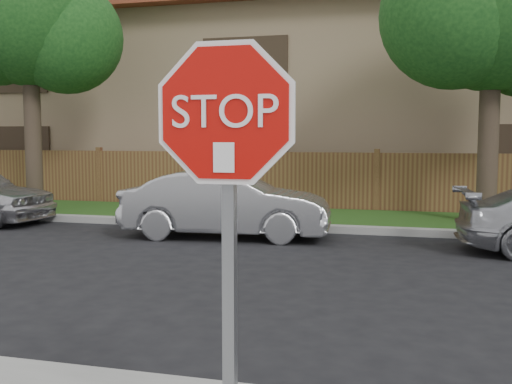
# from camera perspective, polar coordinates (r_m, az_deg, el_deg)

# --- Properties ---
(far_curb) EXTENTS (70.00, 0.30, 0.15)m
(far_curb) POSITION_cam_1_polar(r_m,az_deg,el_deg) (12.70, 10.44, -3.60)
(far_curb) COLOR gray
(far_curb) RESTS_ON ground
(grass_strip) EXTENTS (70.00, 3.00, 0.12)m
(grass_strip) POSITION_cam_1_polar(r_m,az_deg,el_deg) (14.33, 10.96, -2.65)
(grass_strip) COLOR #1E4714
(grass_strip) RESTS_ON ground
(fence) EXTENTS (70.00, 0.12, 1.60)m
(fence) POSITION_cam_1_polar(r_m,az_deg,el_deg) (15.84, 11.41, 0.79)
(fence) COLOR brown
(fence) RESTS_ON ground
(apartment_building) EXTENTS (35.20, 9.20, 7.20)m
(apartment_building) POSITION_cam_1_polar(r_m,az_deg,el_deg) (21.44, 12.48, 9.24)
(apartment_building) COLOR #937A5B
(apartment_building) RESTS_ON ground
(tree_left) EXTENTS (4.80, 3.90, 7.78)m
(tree_left) POSITION_cam_1_polar(r_m,az_deg,el_deg) (17.41, -21.03, 15.57)
(tree_left) COLOR #382B21
(tree_left) RESTS_ON ground
(tree_mid) EXTENTS (4.80, 3.90, 7.35)m
(tree_mid) POSITION_cam_1_polar(r_m,az_deg,el_deg) (14.30, 21.80, 16.44)
(tree_mid) COLOR #382B21
(tree_mid) RESTS_ON ground
(stop_sign) EXTENTS (1.01, 0.13, 2.55)m
(stop_sign) POSITION_cam_1_polar(r_m,az_deg,el_deg) (3.04, -2.82, 1.44)
(stop_sign) COLOR gray
(stop_sign) RESTS_ON sidewalk_near
(sedan_left) EXTENTS (4.23, 1.80, 1.36)m
(sedan_left) POSITION_cam_1_polar(r_m,az_deg,el_deg) (11.99, -2.83, -1.13)
(sedan_left) COLOR #B2B3B7
(sedan_left) RESTS_ON ground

